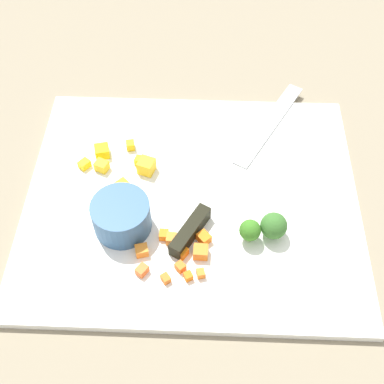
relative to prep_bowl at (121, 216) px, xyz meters
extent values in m
plane|color=gray|center=(-0.09, -0.05, -0.03)|extent=(4.00, 4.00, 0.00)
cube|color=white|center=(-0.09, -0.05, -0.03)|extent=(0.45, 0.38, 0.01)
cylinder|color=#355D86|center=(0.00, 0.00, 0.00)|extent=(0.08, 0.08, 0.05)
cube|color=silver|center=(-0.20, -0.19, -0.02)|extent=(0.12, 0.18, 0.00)
cube|color=black|center=(-0.09, 0.01, -0.01)|extent=(0.05, 0.08, 0.02)
cube|color=orange|center=(-0.08, 0.04, -0.02)|extent=(0.02, 0.02, 0.01)
cube|color=orange|center=(-0.10, 0.04, -0.02)|extent=(0.02, 0.02, 0.01)
cube|color=orange|center=(-0.08, 0.06, -0.02)|extent=(0.02, 0.02, 0.01)
cube|color=orange|center=(-0.03, 0.07, -0.02)|extent=(0.02, 0.02, 0.01)
cube|color=orange|center=(-0.10, 0.07, -0.02)|extent=(0.01, 0.01, 0.01)
cube|color=orange|center=(-0.07, 0.02, -0.02)|extent=(0.01, 0.01, 0.01)
cube|color=orange|center=(-0.05, 0.02, -0.02)|extent=(0.01, 0.01, 0.01)
cube|color=orange|center=(-0.03, 0.04, -0.02)|extent=(0.02, 0.02, 0.01)
cube|color=orange|center=(-0.11, 0.02, -0.02)|extent=(0.02, 0.02, 0.01)
cube|color=orange|center=(-0.09, 0.07, -0.02)|extent=(0.01, 0.01, 0.01)
cube|color=orange|center=(-0.06, 0.08, -0.02)|extent=(0.01, 0.01, 0.01)
cube|color=yellow|center=(0.01, -0.14, -0.02)|extent=(0.01, 0.01, 0.01)
cube|color=yellow|center=(0.07, -0.10, -0.02)|extent=(0.02, 0.02, 0.01)
cube|color=yellow|center=(-0.02, -0.09, -0.01)|extent=(0.03, 0.03, 0.02)
cube|color=yellow|center=(0.04, -0.12, -0.01)|extent=(0.02, 0.02, 0.02)
cube|color=yellow|center=(0.01, -0.05, -0.01)|extent=(0.03, 0.03, 0.02)
cube|color=yellow|center=(0.03, -0.04, -0.02)|extent=(0.02, 0.02, 0.01)
cube|color=yellow|center=(0.04, -0.09, -0.02)|extent=(0.02, 0.02, 0.02)
cube|color=yellow|center=(-0.01, -0.11, -0.02)|extent=(0.02, 0.01, 0.01)
cylinder|color=#8FB46C|center=(-0.16, 0.01, -0.02)|extent=(0.01, 0.01, 0.01)
sphere|color=#397721|center=(-0.16, 0.01, 0.00)|extent=(0.03, 0.03, 0.03)
cylinder|color=#86B368|center=(-0.19, 0.01, -0.02)|extent=(0.01, 0.01, 0.01)
sphere|color=#376C2B|center=(-0.19, 0.01, 0.00)|extent=(0.03, 0.03, 0.03)
camera|label=1|loc=(-0.10, 0.35, 0.53)|focal=46.46mm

